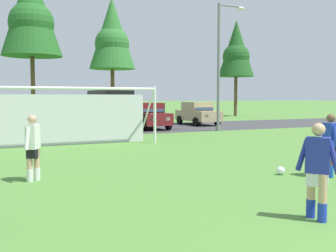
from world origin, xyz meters
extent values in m
plane|color=#518438|center=(0.00, 15.00, 0.00)|extent=(400.00, 400.00, 0.00)
cube|color=#3D3D3F|center=(0.00, 23.20, 0.00)|extent=(52.00, 8.40, 0.01)
sphere|color=white|center=(2.05, 6.44, 0.11)|extent=(0.22, 0.22, 0.22)
sphere|color=black|center=(2.05, 6.44, 0.12)|extent=(0.08, 0.08, 0.08)
sphere|color=red|center=(2.11, 6.44, 0.11)|extent=(0.07, 0.07, 0.07)
cylinder|color=white|center=(1.80, 14.59, 1.22)|extent=(0.12, 0.12, 2.44)
cylinder|color=white|center=(-1.86, 14.53, 2.44)|extent=(7.32, 0.23, 0.12)
cylinder|color=white|center=(1.79, 15.49, 1.34)|extent=(0.11, 1.95, 2.46)
cube|color=silver|center=(-1.88, 15.53, 1.10)|extent=(6.95, 0.15, 2.20)
cylinder|color=tan|center=(-3.96, 8.42, 0.40)|extent=(0.14, 0.14, 0.80)
cylinder|color=tan|center=(-4.14, 8.29, 0.40)|extent=(0.14, 0.14, 0.80)
cylinder|color=white|center=(-3.96, 8.42, 0.16)|extent=(0.15, 0.15, 0.32)
cylinder|color=white|center=(-4.14, 8.29, 0.16)|extent=(0.15, 0.15, 0.32)
cube|color=black|center=(-4.05, 8.36, 0.72)|extent=(0.35, 0.40, 0.28)
cube|color=silver|center=(-4.05, 8.36, 1.10)|extent=(0.38, 0.45, 0.60)
sphere|color=tan|center=(-4.05, 8.36, 1.53)|extent=(0.22, 0.22, 0.22)
cylinder|color=silver|center=(-3.90, 8.56, 1.08)|extent=(0.18, 0.25, 0.55)
cylinder|color=silver|center=(-4.20, 8.15, 1.08)|extent=(0.18, 0.25, 0.55)
cylinder|color=tan|center=(-0.03, 3.26, 0.40)|extent=(0.14, 0.14, 0.80)
cylinder|color=tan|center=(-0.03, 2.99, 0.40)|extent=(0.14, 0.14, 0.80)
cylinder|color=#1E38B7|center=(-0.03, 3.26, 0.16)|extent=(0.15, 0.15, 0.32)
cylinder|color=#1E38B7|center=(-0.03, 2.99, 0.16)|extent=(0.15, 0.15, 0.32)
cube|color=silver|center=(-0.03, 3.12, 0.72)|extent=(0.38, 0.40, 0.28)
cube|color=#232D99|center=(-0.03, 3.12, 1.10)|extent=(0.43, 0.45, 0.60)
sphere|color=tan|center=(-0.03, 3.12, 1.53)|extent=(0.22, 0.22, 0.22)
cylinder|color=#232D99|center=(-0.16, 3.34, 1.08)|extent=(0.21, 0.23, 0.55)
cylinder|color=#232D99|center=(0.10, 2.90, 1.08)|extent=(0.21, 0.23, 0.55)
cylinder|color=brown|center=(2.95, 5.60, 0.40)|extent=(0.14, 0.14, 0.80)
cylinder|color=brown|center=(3.07, 5.79, 0.40)|extent=(0.14, 0.14, 0.80)
cylinder|color=blue|center=(2.95, 5.60, 0.16)|extent=(0.15, 0.15, 0.32)
cylinder|color=blue|center=(3.07, 5.79, 0.16)|extent=(0.15, 0.15, 0.32)
cube|color=black|center=(3.01, 5.70, 0.72)|extent=(0.28, 0.37, 0.28)
cube|color=#1E38B7|center=(3.01, 5.70, 1.10)|extent=(0.31, 0.42, 0.60)
sphere|color=brown|center=(3.01, 5.70, 1.53)|extent=(0.22, 0.22, 0.22)
cylinder|color=#1E38B7|center=(2.92, 5.46, 1.08)|extent=(0.13, 0.24, 0.55)
cylinder|color=#1E38B7|center=(3.09, 5.93, 1.08)|extent=(0.13, 0.24, 0.55)
cube|color=navy|center=(-4.43, 22.38, 0.70)|extent=(2.12, 4.33, 0.76)
cube|color=navy|center=(-4.42, 22.53, 1.40)|extent=(1.82, 2.22, 0.64)
cube|color=#28384C|center=(-3.58, 22.46, 1.40)|extent=(0.18, 1.78, 0.45)
cube|color=white|center=(-4.10, 20.29, 0.75)|extent=(0.29, 0.10, 0.20)
cube|color=#B21414|center=(-3.77, 24.39, 0.75)|extent=(0.29, 0.10, 0.20)
cylinder|color=black|center=(-3.63, 21.01, 0.32)|extent=(0.29, 0.66, 0.64)
cylinder|color=black|center=(-3.43, 23.61, 0.32)|extent=(0.29, 0.66, 0.64)
cube|color=red|center=(-1.47, 23.64, 0.82)|extent=(1.95, 4.62, 1.00)
cube|color=red|center=(-1.47, 23.84, 1.74)|extent=(1.78, 3.02, 0.84)
cube|color=#28384C|center=(-1.49, 22.42, 1.72)|extent=(1.62, 0.40, 0.71)
cube|color=#28384C|center=(-0.59, 23.83, 1.74)|extent=(0.07, 2.55, 0.59)
cube|color=white|center=(-0.97, 21.37, 0.87)|extent=(0.28, 0.08, 0.20)
cube|color=white|center=(-2.02, 21.38, 0.87)|extent=(0.28, 0.08, 0.20)
cube|color=#B21414|center=(-0.93, 25.89, 0.87)|extent=(0.28, 0.08, 0.20)
cube|color=#B21414|center=(-1.97, 25.90, 0.87)|extent=(0.28, 0.08, 0.20)
cylinder|color=black|center=(-0.54, 22.20, 0.32)|extent=(0.25, 0.64, 0.64)
cylinder|color=black|center=(-2.44, 22.22, 0.32)|extent=(0.25, 0.64, 0.64)
cylinder|color=black|center=(-0.51, 25.06, 0.32)|extent=(0.25, 0.64, 0.64)
cylinder|color=black|center=(-2.41, 25.07, 0.32)|extent=(0.25, 0.64, 0.64)
cube|color=black|center=(1.95, 22.19, 0.87)|extent=(2.06, 4.84, 1.10)
cube|color=black|center=(1.95, 22.39, 1.97)|extent=(1.89, 4.14, 1.10)
cube|color=#28384C|center=(1.99, 20.42, 1.95)|extent=(1.68, 0.50, 0.91)
cube|color=#28384C|center=(2.86, 22.41, 1.97)|extent=(0.11, 3.49, 0.77)
cube|color=white|center=(2.54, 19.84, 0.92)|extent=(0.28, 0.09, 0.20)
cube|color=white|center=(1.46, 19.82, 0.92)|extent=(0.28, 0.09, 0.20)
cube|color=#B21414|center=(2.44, 24.56, 0.92)|extent=(0.28, 0.09, 0.20)
cube|color=#B21414|center=(1.36, 24.54, 0.92)|extent=(0.28, 0.09, 0.20)
cylinder|color=black|center=(2.96, 20.72, 0.32)|extent=(0.25, 0.64, 0.64)
cylinder|color=black|center=(1.01, 20.68, 0.32)|extent=(0.25, 0.64, 0.64)
cylinder|color=black|center=(2.90, 23.70, 0.32)|extent=(0.25, 0.64, 0.64)
cylinder|color=black|center=(0.94, 23.66, 0.32)|extent=(0.25, 0.64, 0.64)
cube|color=maroon|center=(4.52, 22.30, 0.70)|extent=(1.82, 4.21, 0.76)
cube|color=maroon|center=(4.52, 22.45, 1.40)|extent=(1.67, 2.11, 0.64)
cube|color=#28384C|center=(4.51, 21.48, 1.38)|extent=(1.53, 0.32, 0.55)
cube|color=#28384C|center=(5.36, 22.45, 1.40)|extent=(0.05, 1.79, 0.45)
cube|color=white|center=(5.00, 20.24, 0.75)|extent=(0.28, 0.08, 0.20)
cube|color=white|center=(4.01, 20.25, 0.75)|extent=(0.28, 0.08, 0.20)
cube|color=#B21414|center=(5.02, 24.36, 0.75)|extent=(0.28, 0.08, 0.20)
cube|color=#B21414|center=(4.03, 24.37, 0.75)|extent=(0.28, 0.08, 0.20)
cylinder|color=black|center=(5.41, 21.00, 0.32)|extent=(0.24, 0.64, 0.64)
cylinder|color=black|center=(3.61, 21.01, 0.32)|extent=(0.24, 0.64, 0.64)
cylinder|color=black|center=(5.43, 23.60, 0.32)|extent=(0.24, 0.64, 0.64)
cylinder|color=black|center=(3.63, 23.61, 0.32)|extent=(0.24, 0.64, 0.64)
cube|color=tan|center=(9.40, 24.31, 0.70)|extent=(1.84, 4.21, 0.76)
cube|color=tan|center=(9.40, 24.46, 1.40)|extent=(1.67, 2.11, 0.64)
cube|color=#28384C|center=(9.40, 23.49, 1.38)|extent=(1.53, 0.33, 0.55)
cube|color=#28384C|center=(10.23, 24.47, 1.40)|extent=(0.05, 1.79, 0.45)
cube|color=white|center=(9.91, 22.26, 0.75)|extent=(0.28, 0.08, 0.20)
cube|color=white|center=(8.92, 22.25, 0.75)|extent=(0.28, 0.08, 0.20)
cube|color=#B21414|center=(9.87, 26.38, 0.75)|extent=(0.28, 0.08, 0.20)
cube|color=#B21414|center=(8.88, 26.37, 0.75)|extent=(0.28, 0.08, 0.20)
cylinder|color=black|center=(10.31, 23.02, 0.32)|extent=(0.25, 0.64, 0.64)
cylinder|color=black|center=(8.51, 23.00, 0.32)|extent=(0.25, 0.64, 0.64)
cylinder|color=black|center=(10.29, 25.62, 0.32)|extent=(0.25, 0.64, 0.64)
cylinder|color=black|center=(8.49, 25.61, 0.32)|extent=(0.25, 0.64, 0.64)
cylinder|color=brown|center=(-1.54, 33.41, 2.77)|extent=(0.36, 0.36, 5.54)
cone|color=#236023|center=(-1.54, 33.41, 9.42)|extent=(4.98, 4.98, 7.75)
sphere|color=#236023|center=(-1.54, 33.41, 8.25)|extent=(3.74, 3.74, 3.74)
cylinder|color=brown|center=(5.60, 33.97, 2.36)|extent=(0.36, 0.36, 4.72)
cone|color=#2D702D|center=(5.60, 33.97, 8.03)|extent=(4.25, 4.25, 6.61)
sphere|color=#2D702D|center=(5.60, 33.97, 7.04)|extent=(3.19, 3.19, 3.19)
cylinder|color=brown|center=(20.07, 35.02, 2.20)|extent=(0.36, 0.36, 4.39)
cone|color=#1E511E|center=(20.07, 35.02, 7.47)|extent=(3.95, 3.95, 6.15)
sphere|color=#1E511E|center=(20.07, 35.02, 6.54)|extent=(2.96, 2.96, 2.96)
cylinder|color=slate|center=(7.87, 18.99, 3.89)|extent=(0.18, 0.18, 7.77)
cylinder|color=slate|center=(7.87, 18.99, 0.15)|extent=(0.32, 0.32, 0.30)
cylinder|color=slate|center=(8.67, 18.99, 7.67)|extent=(1.60, 0.10, 0.10)
ellipsoid|color=white|center=(9.47, 18.99, 7.59)|extent=(0.48, 0.28, 0.20)
camera|label=1|loc=(-5.01, -1.75, 2.06)|focal=42.02mm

